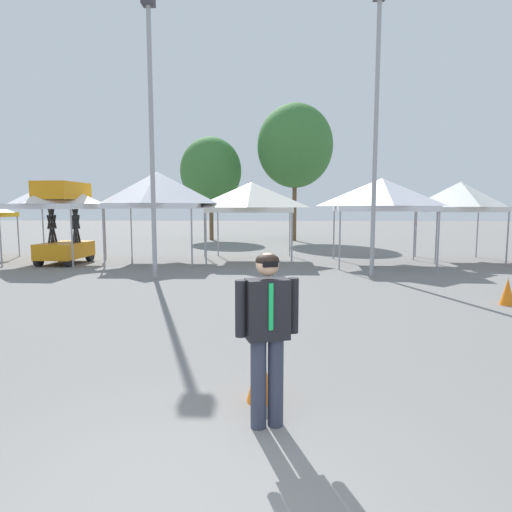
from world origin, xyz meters
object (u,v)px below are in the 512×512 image
(canopy_tent_left_of_center, at_px, (460,197))
(canopy_tent_center, at_px, (158,190))
(traffic_cone_lot_center, at_px, (260,375))
(canopy_tent_far_right, at_px, (251,197))
(traffic_cone_near_barrier, at_px, (508,292))
(tree_behind_tents_right, at_px, (211,171))
(scissor_lift, at_px, (64,238))
(light_pole_near_lift, at_px, (151,124))
(canopy_tent_behind_center, at_px, (54,195))
(canopy_tent_far_left, at_px, (382,195))
(light_pole_opposite_side, at_px, (376,120))
(person_foreground, at_px, (267,327))
(tree_behind_tents_center, at_px, (295,146))

(canopy_tent_left_of_center, bearing_deg, canopy_tent_center, -175.17)
(canopy_tent_left_of_center, bearing_deg, traffic_cone_lot_center, -119.45)
(canopy_tent_far_right, bearing_deg, traffic_cone_near_barrier, -52.26)
(tree_behind_tents_right, bearing_deg, canopy_tent_far_right, -73.42)
(traffic_cone_lot_center, bearing_deg, scissor_lift, 124.49)
(canopy_tent_left_of_center, relative_size, light_pole_near_lift, 0.39)
(canopy_tent_behind_center, bearing_deg, light_pole_near_lift, -36.50)
(canopy_tent_far_left, distance_m, scissor_lift, 12.52)
(light_pole_opposite_side, relative_size, tree_behind_tents_right, 1.25)
(person_foreground, relative_size, traffic_cone_lot_center, 2.81)
(canopy_tent_left_of_center, distance_m, tree_behind_tents_center, 13.03)
(light_pole_near_lift, distance_m, traffic_cone_lot_center, 10.26)
(light_pole_near_lift, distance_m, traffic_cone_near_barrier, 10.62)
(canopy_tent_far_right, bearing_deg, tree_behind_tents_right, 106.58)
(canopy_tent_behind_center, height_order, traffic_cone_near_barrier, canopy_tent_behind_center)
(canopy_tent_far_left, bearing_deg, tree_behind_tents_right, 123.91)
(canopy_tent_far_left, height_order, light_pole_near_lift, light_pole_near_lift)
(canopy_tent_far_left, relative_size, tree_behind_tents_center, 0.42)
(light_pole_near_lift, bearing_deg, canopy_tent_left_of_center, 24.50)
(light_pole_opposite_side, relative_size, traffic_cone_lot_center, 13.79)
(person_foreground, xyz_separation_m, light_pole_near_lift, (-3.72, 9.09, 3.71))
(canopy_tent_left_of_center, xyz_separation_m, person_foreground, (-7.65, -14.27, -1.62))
(scissor_lift, height_order, tree_behind_tents_center, tree_behind_tents_center)
(scissor_lift, height_order, tree_behind_tents_right, tree_behind_tents_right)
(canopy_tent_center, height_order, scissor_lift, canopy_tent_center)
(canopy_tent_far_right, relative_size, light_pole_opposite_side, 0.40)
(tree_behind_tents_right, bearing_deg, canopy_tent_far_left, -56.09)
(canopy_tent_far_right, bearing_deg, canopy_tent_far_left, -12.62)
(light_pole_near_lift, bearing_deg, canopy_tent_behind_center, 143.50)
(canopy_tent_behind_center, xyz_separation_m, tree_behind_tents_right, (4.36, 12.71, 1.96))
(canopy_tent_behind_center, bearing_deg, canopy_tent_far_left, 0.11)
(canopy_tent_far_left, xyz_separation_m, tree_behind_tents_center, (-2.87, 12.18, 3.52))
(person_foreground, height_order, tree_behind_tents_center, tree_behind_tents_center)
(canopy_tent_far_right, xyz_separation_m, canopy_tent_left_of_center, (8.63, 0.28, 0.01))
(light_pole_near_lift, bearing_deg, canopy_tent_center, 103.57)
(tree_behind_tents_center, distance_m, traffic_cone_lot_center, 25.21)
(canopy_tent_center, xyz_separation_m, person_foreground, (4.72, -13.22, -1.88))
(scissor_lift, bearing_deg, canopy_tent_left_of_center, 6.27)
(light_pole_opposite_side, bearing_deg, light_pole_near_lift, -173.35)
(tree_behind_tents_center, xyz_separation_m, traffic_cone_near_barrier, (4.11, -19.23, -5.92))
(canopy_tent_behind_center, distance_m, canopy_tent_far_right, 7.88)
(light_pole_opposite_side, height_order, traffic_cone_lot_center, light_pole_opposite_side)
(canopy_tent_left_of_center, bearing_deg, person_foreground, -118.18)
(canopy_tent_left_of_center, xyz_separation_m, tree_behind_tents_right, (-12.06, 11.27, 2.02))
(canopy_tent_far_right, distance_m, canopy_tent_left_of_center, 8.63)
(traffic_cone_near_barrier, bearing_deg, canopy_tent_far_left, 100.05)
(traffic_cone_near_barrier, bearing_deg, canopy_tent_far_right, 127.74)
(canopy_tent_behind_center, relative_size, tree_behind_tents_right, 0.47)
(light_pole_near_lift, xyz_separation_m, traffic_cone_near_barrier, (9.08, -3.28, -4.43))
(canopy_tent_left_of_center, distance_m, tree_behind_tents_right, 16.63)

